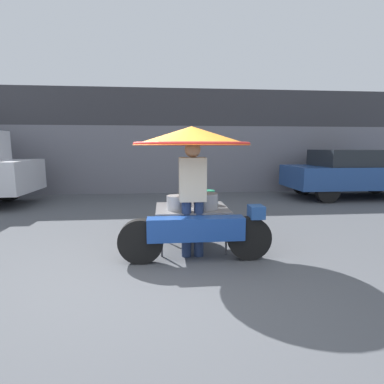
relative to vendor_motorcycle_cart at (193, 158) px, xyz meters
name	(u,v)px	position (x,y,z in m)	size (l,w,h in m)	color
ground_plane	(153,274)	(-0.60, -0.90, -1.43)	(36.00, 36.00, 0.00)	#4C4F54
shopfront_building	(159,142)	(-0.60, 6.73, 0.32)	(28.00, 2.06, 3.51)	#38383D
vendor_motorcycle_cart	(193,158)	(0.00, 0.00, 0.00)	(2.14, 1.81, 1.90)	black
vendor_person	(193,193)	(-0.03, -0.33, -0.49)	(0.38, 0.22, 1.66)	navy
parked_car	(353,173)	(5.44, 4.25, -0.64)	(4.15, 1.79, 1.49)	black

